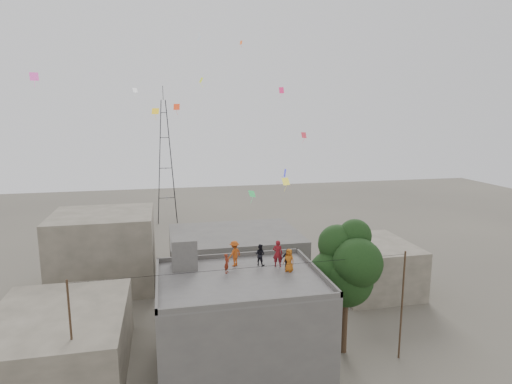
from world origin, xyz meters
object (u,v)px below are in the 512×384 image
tree (348,266)px  transmission_tower (166,162)px  stair_head_box (184,253)px  person_red_adult (278,253)px  person_dark_adult (287,260)px

tree → transmission_tower: 41.12m
stair_head_box → person_red_adult: (5.98, -1.14, -0.11)m
tree → person_red_adult: 4.75m
stair_head_box → transmission_tower: transmission_tower is taller
stair_head_box → transmission_tower: size_ratio=0.10×
tree → person_dark_adult: 4.23m
tree → transmission_tower: (-11.37, 39.40, 2.97)m
stair_head_box → transmission_tower: bearing=91.2°
stair_head_box → transmission_tower: 37.46m
stair_head_box → person_red_adult: size_ratio=1.12×
tree → person_red_adult: (-4.59, 0.87, 0.89)m
transmission_tower → stair_head_box: bearing=-88.8°
tree → person_dark_adult: bearing=178.8°
person_dark_adult → tree: bearing=-10.2°
stair_head_box → tree: bearing=-10.7°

